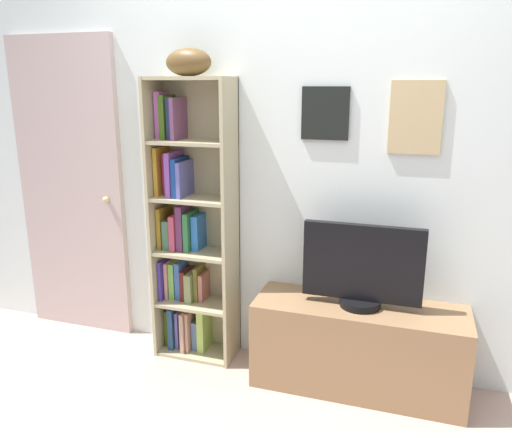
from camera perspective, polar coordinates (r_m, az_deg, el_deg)
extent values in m
cube|color=silver|center=(2.87, 4.59, 7.07)|extent=(4.80, 0.06, 2.54)
cube|color=black|center=(2.77, 7.92, 11.61)|extent=(0.26, 0.02, 0.28)
cube|color=#CEAC94|center=(2.77, 7.90, 11.60)|extent=(0.21, 0.01, 0.23)
cube|color=tan|center=(2.73, 17.80, 10.73)|extent=(0.26, 0.02, 0.37)
cube|color=gray|center=(2.73, 17.80, 10.73)|extent=(0.21, 0.01, 0.32)
cube|color=tan|center=(3.10, -11.11, -0.52)|extent=(0.02, 0.25, 1.70)
cube|color=tan|center=(2.91, -2.90, -1.29)|extent=(0.02, 0.25, 1.70)
cube|color=tan|center=(3.10, -6.20, -0.32)|extent=(0.49, 0.01, 1.70)
cube|color=tan|center=(3.32, -6.66, -15.00)|extent=(0.45, 0.24, 0.02)
cube|color=tan|center=(3.17, -6.84, -9.78)|extent=(0.45, 0.24, 0.02)
cube|color=tan|center=(3.05, -7.03, -4.08)|extent=(0.45, 0.24, 0.02)
cube|color=tan|center=(2.96, -7.24, 2.02)|extent=(0.45, 0.24, 0.02)
cube|color=tan|center=(2.90, -7.45, 8.43)|extent=(0.45, 0.24, 0.02)
cube|color=tan|center=(2.89, -7.69, 15.39)|extent=(0.45, 0.24, 0.02)
cube|color=#475811|center=(3.38, -9.57, -12.10)|extent=(0.04, 0.14, 0.24)
cube|color=navy|center=(3.33, -9.11, -12.09)|extent=(0.03, 0.18, 0.28)
cube|color=#645FB0|center=(3.34, -8.50, -12.34)|extent=(0.02, 0.16, 0.24)
cube|color=#25184C|center=(3.35, -7.99, -12.94)|extent=(0.02, 0.15, 0.17)
cube|color=tan|center=(3.29, -7.77, -12.50)|extent=(0.03, 0.20, 0.26)
cube|color=tan|center=(3.29, -7.28, -12.53)|extent=(0.02, 0.18, 0.26)
cube|color=slate|center=(3.31, -6.54, -13.04)|extent=(0.04, 0.14, 0.19)
cube|color=#9CBF51|center=(3.27, -5.89, -12.58)|extent=(0.04, 0.16, 0.27)
cube|color=#3D3095|center=(3.22, -10.21, -6.85)|extent=(0.02, 0.19, 0.25)
cube|color=tan|center=(3.23, -9.67, -6.95)|extent=(0.02, 0.16, 0.24)
cube|color=#6DB64E|center=(3.22, -9.11, -7.03)|extent=(0.04, 0.15, 0.23)
cube|color=#375CA7|center=(3.20, -8.46, -7.05)|extent=(0.03, 0.15, 0.24)
cube|color=#561E1A|center=(3.19, -7.86, -7.58)|extent=(0.04, 0.15, 0.19)
cube|color=#768553|center=(3.17, -7.23, -7.81)|extent=(0.04, 0.17, 0.18)
cube|color=brown|center=(3.16, -6.47, -7.50)|extent=(0.03, 0.14, 0.22)
cube|color=#B2685B|center=(3.16, -5.96, -7.88)|extent=(0.03, 0.13, 0.18)
cube|color=olive|center=(3.12, -10.36, -1.14)|extent=(0.03, 0.18, 0.25)
cube|color=#436E57|center=(3.11, -9.63, -1.84)|extent=(0.04, 0.17, 0.18)
cube|color=#AF3E59|center=(3.08, -8.91, -1.64)|extent=(0.04, 0.19, 0.22)
cube|color=#592B54|center=(3.06, -8.16, -1.13)|extent=(0.04, 0.17, 0.28)
cube|color=#2B703D|center=(3.05, -7.43, -1.57)|extent=(0.03, 0.17, 0.24)
cube|color=blue|center=(3.05, -6.57, -1.73)|extent=(0.04, 0.14, 0.22)
cube|color=#B58526|center=(3.04, -10.68, 5.19)|extent=(0.03, 0.18, 0.29)
cube|color=#95274F|center=(3.05, -9.74, 4.86)|extent=(0.04, 0.13, 0.25)
cube|color=purple|center=(3.00, -9.30, 4.86)|extent=(0.03, 0.20, 0.26)
cube|color=navy|center=(2.99, -8.64, 4.52)|extent=(0.03, 0.20, 0.23)
cube|color=#5C5CB0|center=(2.97, -8.12, 4.31)|extent=(0.02, 0.20, 0.21)
cube|color=#C165C1|center=(3.03, -10.67, 11.32)|extent=(0.04, 0.13, 0.27)
cube|color=#3B5C19|center=(3.00, -10.09, 11.14)|extent=(0.03, 0.16, 0.25)
cube|color=navy|center=(2.99, -9.32, 11.03)|extent=(0.04, 0.14, 0.24)
cube|color=#764370|center=(2.95, -8.84, 11.00)|extent=(0.02, 0.19, 0.24)
ellipsoid|color=brown|center=(2.89, -7.75, 17.09)|extent=(0.31, 0.20, 0.15)
cube|color=olive|center=(2.92, 11.55, -14.40)|extent=(1.15, 0.38, 0.49)
cube|color=brown|center=(2.76, 11.08, -16.23)|extent=(1.03, 0.01, 0.32)
cylinder|color=black|center=(2.80, 11.83, -9.61)|extent=(0.22, 0.22, 0.04)
cube|color=black|center=(2.71, 12.09, -5.20)|extent=(0.63, 0.04, 0.42)
cube|color=white|center=(2.70, 12.06, -5.29)|extent=(0.59, 0.01, 0.38)
cube|color=#B7A19F|center=(3.54, -20.39, 2.88)|extent=(0.77, 0.04, 1.96)
cube|color=gray|center=(3.47, -21.13, 9.18)|extent=(0.49, 0.01, 0.71)
cube|color=gray|center=(3.63, -19.93, -3.84)|extent=(0.49, 0.01, 0.71)
sphere|color=tan|center=(3.34, -16.79, 1.83)|extent=(0.04, 0.04, 0.04)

